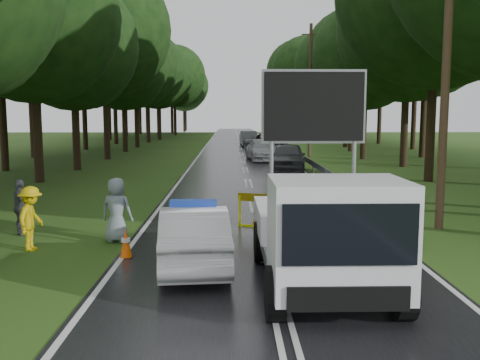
{
  "coord_description": "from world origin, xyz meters",
  "views": [
    {
      "loc": [
        -0.82,
        -13.1,
        3.35
      ],
      "look_at": [
        -0.55,
        3.13,
        1.3
      ],
      "focal_mm": 40.0,
      "sensor_mm": 36.0,
      "label": 1
    }
  ],
  "objects_px": {
    "queue_car_first": "(288,157)",
    "queue_car_third": "(269,143)",
    "queue_car_second": "(263,150)",
    "queue_car_fourth": "(249,139)",
    "barrier": "(279,203)",
    "work_truck": "(323,232)",
    "officer": "(276,202)",
    "civilian": "(313,202)",
    "police_sedan": "(194,237)"
  },
  "relations": [
    {
      "from": "work_truck",
      "to": "queue_car_first",
      "type": "relative_size",
      "value": 1.09
    },
    {
      "from": "work_truck",
      "to": "barrier",
      "type": "relative_size",
      "value": 2.26
    },
    {
      "from": "queue_car_fourth",
      "to": "queue_car_second",
      "type": "bearing_deg",
      "value": -92.15
    },
    {
      "from": "officer",
      "to": "work_truck",
      "type": "bearing_deg",
      "value": 96.37
    },
    {
      "from": "queue_car_fourth",
      "to": "barrier",
      "type": "bearing_deg",
      "value": -94.34
    },
    {
      "from": "barrier",
      "to": "officer",
      "type": "height_order",
      "value": "officer"
    },
    {
      "from": "work_truck",
      "to": "queue_car_third",
      "type": "bearing_deg",
      "value": 87.09
    },
    {
      "from": "queue_car_first",
      "to": "queue_car_second",
      "type": "distance_m",
      "value": 7.3
    },
    {
      "from": "queue_car_second",
      "to": "queue_car_first",
      "type": "bearing_deg",
      "value": -88.15
    },
    {
      "from": "queue_car_second",
      "to": "queue_car_fourth",
      "type": "xyz_separation_m",
      "value": [
        -0.45,
        16.27,
        0.02
      ]
    },
    {
      "from": "queue_car_second",
      "to": "queue_car_fourth",
      "type": "distance_m",
      "value": 16.28
    },
    {
      "from": "queue_car_first",
      "to": "queue_car_third",
      "type": "xyz_separation_m",
      "value": [
        -0.02,
        15.09,
        -0.0
      ]
    },
    {
      "from": "queue_car_first",
      "to": "queue_car_third",
      "type": "height_order",
      "value": "queue_car_first"
    },
    {
      "from": "queue_car_third",
      "to": "queue_car_fourth",
      "type": "height_order",
      "value": "queue_car_third"
    },
    {
      "from": "barrier",
      "to": "officer",
      "type": "bearing_deg",
      "value": -136.01
    },
    {
      "from": "civilian",
      "to": "queue_car_second",
      "type": "distance_m",
      "value": 22.58
    },
    {
      "from": "civilian",
      "to": "barrier",
      "type": "bearing_deg",
      "value": 167.04
    },
    {
      "from": "officer",
      "to": "queue_car_second",
      "type": "bearing_deg",
      "value": -90.62
    },
    {
      "from": "queue_car_first",
      "to": "queue_car_fourth",
      "type": "relative_size",
      "value": 1.06
    },
    {
      "from": "barrier",
      "to": "queue_car_first",
      "type": "relative_size",
      "value": 0.48
    },
    {
      "from": "work_truck",
      "to": "barrier",
      "type": "distance_m",
      "value": 5.39
    },
    {
      "from": "civilian",
      "to": "officer",
      "type": "bearing_deg",
      "value": 169.59
    },
    {
      "from": "work_truck",
      "to": "queue_car_second",
      "type": "distance_m",
      "value": 27.76
    },
    {
      "from": "officer",
      "to": "civilian",
      "type": "xyz_separation_m",
      "value": [
        1.03,
        -0.16,
        0.02
      ]
    },
    {
      "from": "queue_car_second",
      "to": "queue_car_third",
      "type": "distance_m",
      "value": 7.92
    },
    {
      "from": "barrier",
      "to": "work_truck",
      "type": "bearing_deg",
      "value": -67.18
    },
    {
      "from": "work_truck",
      "to": "queue_car_first",
      "type": "height_order",
      "value": "work_truck"
    },
    {
      "from": "police_sedan",
      "to": "queue_car_first",
      "type": "height_order",
      "value": "queue_car_first"
    },
    {
      "from": "queue_car_third",
      "to": "queue_car_first",
      "type": "bearing_deg",
      "value": -92.22
    },
    {
      "from": "officer",
      "to": "queue_car_fourth",
      "type": "height_order",
      "value": "officer"
    },
    {
      "from": "work_truck",
      "to": "queue_car_third",
      "type": "distance_m",
      "value": 35.64
    },
    {
      "from": "police_sedan",
      "to": "queue_car_fourth",
      "type": "distance_m",
      "value": 42.51
    },
    {
      "from": "work_truck",
      "to": "barrier",
      "type": "bearing_deg",
      "value": 93.31
    },
    {
      "from": "work_truck",
      "to": "officer",
      "type": "relative_size",
      "value": 3.31
    },
    {
      "from": "officer",
      "to": "queue_car_first",
      "type": "relative_size",
      "value": 0.33
    },
    {
      "from": "queue_car_fourth",
      "to": "civilian",
      "type": "bearing_deg",
      "value": -92.93
    },
    {
      "from": "barrier",
      "to": "officer",
      "type": "relative_size",
      "value": 1.46
    },
    {
      "from": "civilian",
      "to": "queue_car_second",
      "type": "xyz_separation_m",
      "value": [
        -0.09,
        22.58,
        -0.09
      ]
    },
    {
      "from": "civilian",
      "to": "queue_car_second",
      "type": "bearing_deg",
      "value": 88.79
    },
    {
      "from": "civilian",
      "to": "queue_car_fourth",
      "type": "height_order",
      "value": "civilian"
    },
    {
      "from": "officer",
      "to": "queue_car_first",
      "type": "bearing_deg",
      "value": -95.51
    },
    {
      "from": "police_sedan",
      "to": "queue_car_fourth",
      "type": "bearing_deg",
      "value": -98.66
    },
    {
      "from": "barrier",
      "to": "police_sedan",
      "type": "bearing_deg",
      "value": -101.02
    },
    {
      "from": "barrier",
      "to": "queue_car_second",
      "type": "xyz_separation_m",
      "value": [
        0.87,
        22.39,
        -0.04
      ]
    },
    {
      "from": "civilian",
      "to": "queue_car_fourth",
      "type": "distance_m",
      "value": 38.86
    },
    {
      "from": "civilian",
      "to": "police_sedan",
      "type": "bearing_deg",
      "value": -132.69
    },
    {
      "from": "officer",
      "to": "civilian",
      "type": "relative_size",
      "value": 0.97
    },
    {
      "from": "work_truck",
      "to": "civilian",
      "type": "height_order",
      "value": "work_truck"
    },
    {
      "from": "officer",
      "to": "queue_car_third",
      "type": "relative_size",
      "value": 0.27
    },
    {
      "from": "barrier",
      "to": "queue_car_first",
      "type": "height_order",
      "value": "queue_car_first"
    }
  ]
}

